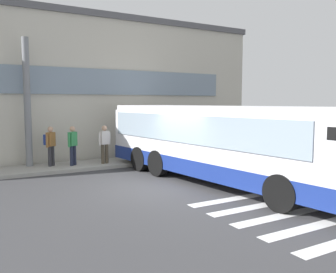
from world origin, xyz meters
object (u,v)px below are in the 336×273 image
object	(u,v)px
bus_main_foreground	(219,145)
passenger_near_column	(50,143)
passenger_by_doorway	(73,144)
passenger_at_curb_edge	(105,143)
entry_support_column	(27,103)

from	to	relation	value
bus_main_foreground	passenger_near_column	size ratio (longest dim) A/B	6.56
passenger_by_doorway	passenger_at_curb_edge	size ratio (longest dim) A/B	1.00
passenger_by_doorway	passenger_at_curb_edge	bearing A→B (deg)	-9.90
entry_support_column	passenger_near_column	bearing A→B (deg)	-30.08
bus_main_foreground	passenger_near_column	bearing A→B (deg)	131.63
passenger_at_curb_edge	bus_main_foreground	bearing A→B (deg)	-61.99
entry_support_column	bus_main_foreground	xyz separation A→B (m)	(5.52, -5.79, -1.49)
bus_main_foreground	passenger_at_curb_edge	bearing A→B (deg)	118.01
bus_main_foreground	passenger_at_curb_edge	xyz separation A→B (m)	(-2.55, 4.79, -0.25)
entry_support_column	passenger_by_doorway	size ratio (longest dim) A/B	3.19
passenger_near_column	passenger_by_doorway	bearing A→B (deg)	-19.87
passenger_by_doorway	passenger_at_curb_edge	distance (m)	1.35
passenger_by_doorway	passenger_at_curb_edge	xyz separation A→B (m)	(1.33, -0.23, 0.00)
bus_main_foreground	passenger_near_column	distance (m)	7.14
bus_main_foreground	passenger_near_column	xyz separation A→B (m)	(-4.74, 5.34, -0.22)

